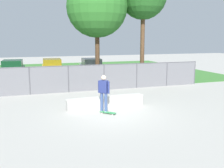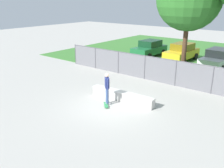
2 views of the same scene
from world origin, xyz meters
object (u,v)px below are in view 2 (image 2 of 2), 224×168
concrete_ledge (122,96)px  car_white (218,58)px  skateboarder (107,87)px  car_yellow (182,52)px  car_green (150,48)px  skateboard (106,105)px

concrete_ledge → car_white: 11.28m
skateboarder → car_white: size_ratio=0.42×
car_yellow → car_white: same height
concrete_ledge → car_green: car_green is taller
skateboarder → concrete_ledge: bearing=68.4°
skateboarder → skateboard: bearing=-64.1°
concrete_ledge → skateboarder: size_ratio=2.26×
concrete_ledge → car_white: (2.01, 11.08, 0.56)m
skateboard → car_white: 12.49m
concrete_ledge → car_yellow: size_ratio=0.96×
skateboard → car_white: size_ratio=0.17×
car_white → skateboard: bearing=-100.4°
concrete_ledge → skateboard: (-0.24, -1.18, -0.21)m
skateboarder → car_green: 13.22m
skateboard → car_yellow: car_yellow is taller
car_green → car_white: bearing=-3.3°
car_green → car_yellow: 3.41m
car_white → skateboarder: bearing=-101.2°
skateboard → car_green: (-4.72, 12.66, 0.77)m
skateboarder → car_white: skateboarder is taller
skateboarder → car_yellow: bearing=95.4°
skateboarder → skateboard: skateboarder is taller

